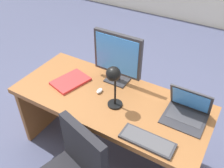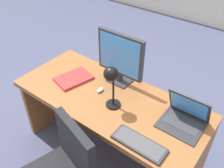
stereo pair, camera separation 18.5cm
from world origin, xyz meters
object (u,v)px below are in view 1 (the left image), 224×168
object	(u,v)px
keyboard	(147,141)
book	(71,81)
monitor	(118,56)
desk_lamp	(114,79)
mouse	(100,91)
desk	(112,111)
laptop	(188,108)

from	to	relation	value
keyboard	book	distance (m)	0.91
monitor	desk_lamp	world-z (taller)	monitor
keyboard	book	xyz separation A→B (m)	(-0.87, 0.26, 0.00)
keyboard	mouse	bearing A→B (deg)	154.06
desk	mouse	xyz separation A→B (m)	(-0.11, -0.03, 0.21)
desk	keyboard	xyz separation A→B (m)	(0.46, -0.30, 0.20)
book	desk	bearing A→B (deg)	5.84
mouse	book	xyz separation A→B (m)	(-0.30, -0.01, -0.00)
monitor	mouse	size ratio (longest dim) A/B	6.57
keyboard	book	world-z (taller)	book
desk	desk_lamp	bearing A→B (deg)	-56.09
mouse	desk_lamp	bearing A→B (deg)	-26.11
laptop	mouse	xyz separation A→B (m)	(-0.72, -0.11, -0.06)
desk	laptop	bearing A→B (deg)	7.79
desk_lamp	laptop	bearing A→B (deg)	21.30
laptop	desk_lamp	xyz separation A→B (m)	(-0.53, -0.21, 0.20)
mouse	desk	bearing A→B (deg)	13.82
keyboard	mouse	xyz separation A→B (m)	(-0.57, 0.28, 0.00)
laptop	mouse	world-z (taller)	laptop
keyboard	mouse	distance (m)	0.63
desk	book	size ratio (longest dim) A/B	4.60
desk	monitor	distance (m)	0.50
monitor	book	world-z (taller)	monitor
desk	desk_lamp	distance (m)	0.49
keyboard	monitor	bearing A→B (deg)	136.47
laptop	mouse	distance (m)	0.73
monitor	laptop	bearing A→B (deg)	-9.26
desk_lamp	book	distance (m)	0.57
monitor	book	distance (m)	0.49
laptop	desk_lamp	bearing A→B (deg)	-158.70
laptop	book	world-z (taller)	laptop
laptop	keyboard	xyz separation A→B (m)	(-0.15, -0.39, -0.06)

